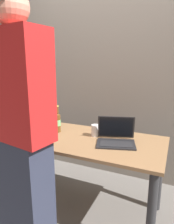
# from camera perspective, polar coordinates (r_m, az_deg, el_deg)

# --- Properties ---
(ground_plane) EXTENTS (8.00, 8.00, 0.00)m
(ground_plane) POSITION_cam_1_polar(r_m,az_deg,el_deg) (2.24, -0.01, -25.59)
(ground_plane) COLOR slate
(ground_plane) RESTS_ON ground
(desk) EXTENTS (1.38, 0.71, 0.74)m
(desk) POSITION_cam_1_polar(r_m,az_deg,el_deg) (1.92, -0.02, -11.26)
(desk) COLOR olive
(desk) RESTS_ON ground
(laptop) EXTENTS (0.39, 0.35, 0.22)m
(laptop) POSITION_cam_1_polar(r_m,az_deg,el_deg) (1.78, 8.14, -7.01)
(laptop) COLOR black
(laptop) RESTS_ON desk
(beer_bottle_brown) EXTENTS (0.06, 0.06, 0.27)m
(beer_bottle_brown) POSITION_cam_1_polar(r_m,az_deg,el_deg) (2.04, -8.29, -2.69)
(beer_bottle_brown) COLOR brown
(beer_bottle_brown) RESTS_ON desk
(beer_bottle_dark) EXTENTS (0.07, 0.07, 0.32)m
(beer_bottle_dark) POSITION_cam_1_polar(r_m,az_deg,el_deg) (2.01, -10.46, -2.57)
(beer_bottle_dark) COLOR #472B14
(beer_bottle_dark) RESTS_ON desk
(person_figure) EXTENTS (0.48, 0.34, 1.86)m
(person_figure) POSITION_cam_1_polar(r_m,az_deg,el_deg) (1.39, -18.14, -6.45)
(person_figure) COLOR #2D3347
(person_figure) RESTS_ON ground
(coffee_mug) EXTENTS (0.11, 0.07, 0.11)m
(coffee_mug) POSITION_cam_1_polar(r_m,az_deg,el_deg) (1.91, 2.39, -5.18)
(coffee_mug) COLOR white
(coffee_mug) RESTS_ON desk
(back_wall) EXTENTS (6.00, 0.10, 2.60)m
(back_wall) POSITION_cam_1_polar(r_m,az_deg,el_deg) (2.53, 7.88, 10.78)
(back_wall) COLOR gray
(back_wall) RESTS_ON ground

